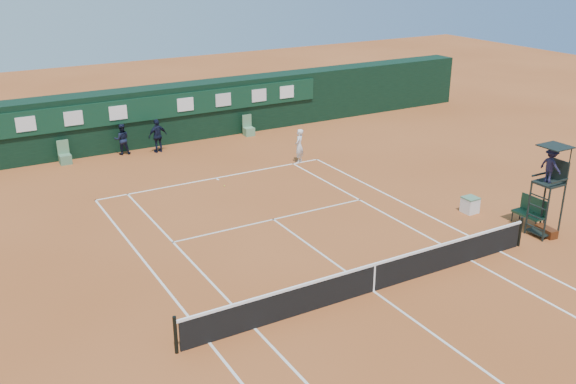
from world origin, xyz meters
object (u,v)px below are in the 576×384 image
Objects in this scene: tennis_net at (374,277)px; cooler at (470,205)px; player_bench at (531,210)px; player at (299,146)px; umpire_chair at (550,172)px.

tennis_net is 7.79m from cooler.
player is (-3.75, 10.83, 0.25)m from player_bench.
umpire_chair is at bearing 64.05° from player.
cooler is 0.38× the size of player.
umpire_chair is (7.84, 0.22, 1.95)m from tennis_net.
player reaches higher than cooler.
player is at bearing 106.86° from cooler.
player_bench is 2.32m from cooler.
player is (-2.67, 8.80, 0.52)m from cooler.
tennis_net is 12.73m from player.
umpire_chair is at bearing -113.37° from player_bench.
umpire_chair is 2.09m from player_bench.
umpire_chair is 2.85× the size of player_bench.
umpire_chair is 2.02× the size of player.
tennis_net is 8.29m from player_bench.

